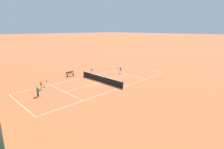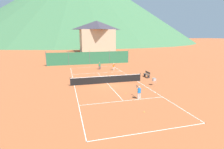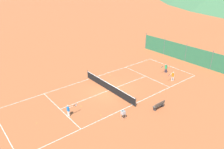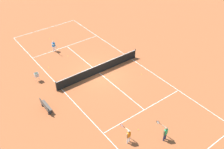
{
  "view_description": "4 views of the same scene",
  "coord_description": "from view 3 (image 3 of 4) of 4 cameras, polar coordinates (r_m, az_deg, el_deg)",
  "views": [
    {
      "loc": [
        -19.69,
        17.33,
        8.02
      ],
      "look_at": [
        -1.57,
        -0.84,
        1.32
      ],
      "focal_mm": 28.0,
      "sensor_mm": 36.0,
      "label": 1
    },
    {
      "loc": [
        -5.03,
        -20.88,
        5.96
      ],
      "look_at": [
        0.96,
        1.13,
        0.83
      ],
      "focal_mm": 28.0,
      "sensor_mm": 36.0,
      "label": 2
    },
    {
      "loc": [
        18.16,
        -14.12,
        12.69
      ],
      "look_at": [
        -0.94,
        1.26,
        1.4
      ],
      "focal_mm": 35.0,
      "sensor_mm": 36.0,
      "label": 3
    },
    {
      "loc": [
        11.36,
        17.1,
        14.91
      ],
      "look_at": [
        -0.09,
        1.92,
        0.89
      ],
      "focal_mm": 42.0,
      "sensor_mm": 36.0,
      "label": 4
    }
  ],
  "objects": [
    {
      "name": "ground_plane",
      "position": [
        26.27,
        -0.86,
        -4.17
      ],
      "size": [
        600.0,
        600.0,
        0.0
      ],
      "primitive_type": "plane",
      "color": "#A8542D"
    },
    {
      "name": "court_line_markings",
      "position": [
        26.26,
        -0.86,
        -4.17
      ],
      "size": [
        8.25,
        23.85,
        0.01
      ],
      "color": "white",
      "rests_on": "ground"
    },
    {
      "name": "tennis_net",
      "position": [
        26.03,
        -0.86,
        -3.21
      ],
      "size": [
        9.18,
        0.08,
        1.06
      ],
      "color": "#2D2D2D",
      "rests_on": "ground"
    },
    {
      "name": "windscreen_fence_far",
      "position": [
        36.56,
        18.72,
        5.24
      ],
      "size": [
        17.28,
        0.08,
        2.9
      ],
      "color": "#2D754C",
      "rests_on": "ground"
    },
    {
      "name": "player_near_baseline",
      "position": [
        21.87,
        -11.27,
        -8.95
      ],
      "size": [
        0.43,
        1.06,
        1.26
      ],
      "color": "white",
      "rests_on": "ground"
    },
    {
      "name": "player_far_service",
      "position": [
        31.55,
        13.89,
        1.73
      ],
      "size": [
        0.44,
        1.09,
        1.3
      ],
      "color": "#23284C",
      "rests_on": "ground"
    },
    {
      "name": "player_far_baseline",
      "position": [
        29.35,
        15.58,
        -0.3
      ],
      "size": [
        0.42,
        1.06,
        1.25
      ],
      "color": "white",
      "rests_on": "ground"
    },
    {
      "name": "tennis_ball_far_corner",
      "position": [
        21.95,
        -2.94,
        -10.53
      ],
      "size": [
        0.07,
        0.07,
        0.07
      ],
      "primitive_type": "sphere",
      "color": "#CCE033",
      "rests_on": "ground"
    },
    {
      "name": "tennis_ball_near_corner",
      "position": [
        30.07,
        12.97,
        -0.85
      ],
      "size": [
        0.07,
        0.07,
        0.07
      ],
      "primitive_type": "sphere",
      "color": "#CCE033",
      "rests_on": "ground"
    },
    {
      "name": "tennis_ball_by_net_right",
      "position": [
        22.04,
        -19.05,
        -11.9
      ],
      "size": [
        0.07,
        0.07,
        0.07
      ],
      "primitive_type": "sphere",
      "color": "#CCE033",
      "rests_on": "ground"
    },
    {
      "name": "tennis_ball_service_box",
      "position": [
        23.45,
        -8.08,
        -8.23
      ],
      "size": [
        0.07,
        0.07,
        0.07
      ],
      "primitive_type": "sphere",
      "color": "#CCE033",
      "rests_on": "ground"
    },
    {
      "name": "tennis_ball_alley_right",
      "position": [
        29.88,
        -0.47,
        -0.35
      ],
      "size": [
        0.07,
        0.07,
        0.07
      ],
      "primitive_type": "sphere",
      "color": "#CCE033",
      "rests_on": "ground"
    },
    {
      "name": "ball_hopper",
      "position": [
        21.15,
        2.92,
        -10.0
      ],
      "size": [
        0.36,
        0.36,
        0.89
      ],
      "color": "#B7B7BC",
      "rests_on": "ground"
    },
    {
      "name": "courtside_bench",
      "position": [
        23.16,
        12.17,
        -7.81
      ],
      "size": [
        0.36,
        1.5,
        0.84
      ],
      "color": "#51473D",
      "rests_on": "ground"
    }
  ]
}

